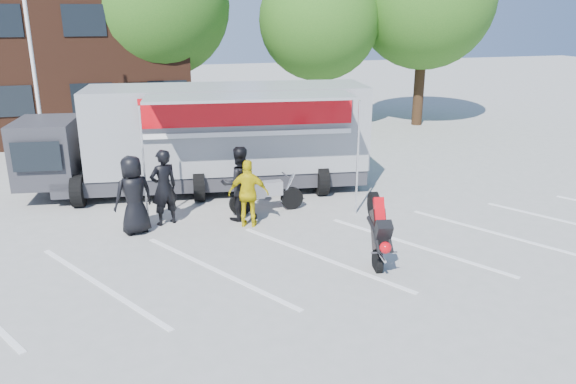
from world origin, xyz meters
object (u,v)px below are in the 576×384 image
flagpole (36,21)px  tree_left (158,6)px  spectator_leather_b (164,187)px  spectator_leather_c (239,183)px  stunt_bike_rider (371,260)px  transporter_truck (215,190)px  spectator_hivis (249,194)px  tree_mid (319,20)px  parked_motorcycle (267,212)px  spectator_leather_a (134,195)px

flagpole → tree_left: tree_left is taller
tree_left → spectator_leather_b: size_ratio=4.30×
flagpole → spectator_leather_c: 8.92m
stunt_bike_rider → spectator_leather_c: 4.23m
flagpole → transporter_truck: (4.94, -3.28, -5.05)m
transporter_truck → spectator_hivis: spectator_hivis is taller
tree_mid → parked_motorcycle: size_ratio=3.56×
transporter_truck → spectator_leather_b: spectator_leather_b is taller
spectator_leather_c → tree_mid: bearing=-124.1°
stunt_bike_rider → transporter_truck: bearing=123.2°
stunt_bike_rider → spectator_leather_a: (-5.02, 3.18, 1.00)m
transporter_truck → spectator_leather_a: spectator_leather_a is taller
transporter_truck → parked_motorcycle: (1.08, -2.41, 0.00)m
transporter_truck → spectator_leather_a: (-2.47, -2.97, 1.00)m
transporter_truck → spectator_leather_c: spectator_leather_c is taller
parked_motorcycle → spectator_leather_b: (-2.77, -0.15, 1.01)m
spectator_leather_a → flagpole: bearing=-89.9°
parked_motorcycle → spectator_leather_c: 1.35m
spectator_leather_a → spectator_leather_b: 0.87m
tree_left → spectator_hivis: tree_left is taller
stunt_bike_rider → spectator_leather_c: size_ratio=0.89×
spectator_leather_c → spectator_leather_a: bearing=-0.7°
spectator_leather_c → parked_motorcycle: bearing=-162.7°
flagpole → spectator_leather_c: bearing=-49.4°
spectator_leather_b → spectator_hivis: 2.21m
spectator_leather_a → spectator_hivis: spectator_leather_a is taller
spectator_leather_b → transporter_truck: bearing=-144.4°
transporter_truck → stunt_bike_rider: (2.55, -6.15, 0.00)m
tree_left → spectator_leather_c: tree_left is taller
flagpole → stunt_bike_rider: size_ratio=4.50×
tree_left → tree_mid: bearing=-8.1°
tree_mid → spectator_hivis: size_ratio=4.34×
flagpole → tree_mid: (11.24, 5.00, -0.11)m
flagpole → parked_motorcycle: flagpole is taller
parked_motorcycle → spectator_hivis: bearing=140.0°
tree_mid → transporter_truck: tree_mid is taller
spectator_leather_b → spectator_leather_c: spectator_leather_b is taller
tree_mid → spectator_hivis: (-5.94, -11.60, -4.06)m
tree_left → parked_motorcycle: bearing=-81.4°
tree_mid → spectator_leather_a: (-8.78, -11.25, -3.95)m
flagpole → parked_motorcycle: (6.01, -5.69, -5.05)m
parked_motorcycle → transporter_truck: bearing=21.7°
stunt_bike_rider → spectator_leather_c: bearing=135.0°
stunt_bike_rider → spectator_hivis: 3.68m
tree_mid → parked_motorcycle: bearing=-116.1°
spectator_leather_b → spectator_leather_a: bearing=7.1°
flagpole → tree_left: (4.24, 6.00, 0.51)m
parked_motorcycle → flagpole: bearing=44.2°
tree_left → stunt_bike_rider: tree_left is taller
tree_mid → spectator_leather_a: size_ratio=3.84×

